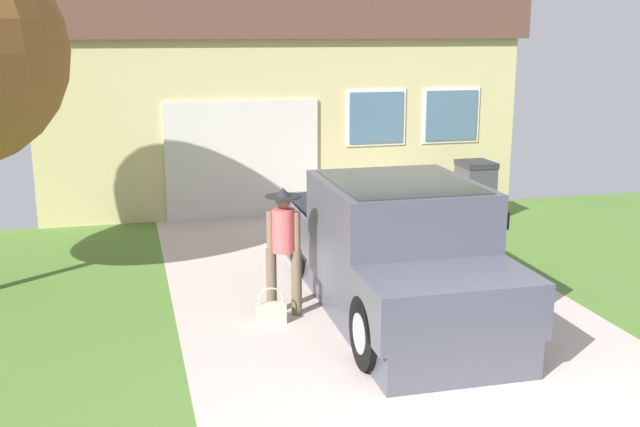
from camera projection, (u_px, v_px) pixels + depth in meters
name	position (u px, v px, depth m)	size (l,w,h in m)	color
pickup_truck	(395.00, 254.00, 9.51)	(2.01, 5.20, 1.73)	#494B56
person_with_hat	(284.00, 242.00, 9.42)	(0.45, 0.45, 1.64)	brown
handbag	(271.00, 312.00, 9.30)	(0.35, 0.16, 0.46)	beige
house_with_garage	(262.00, 88.00, 17.23)	(9.82, 6.24, 4.43)	#CCBE83
wheeled_trash_bin	(475.00, 188.00, 14.39)	(0.60, 0.72, 1.12)	#424247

